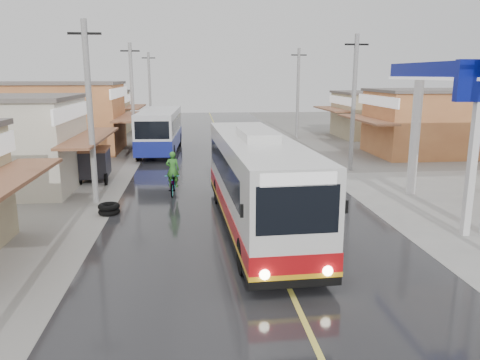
# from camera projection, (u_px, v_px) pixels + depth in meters

# --- Properties ---
(ground) EXTENTS (120.00, 120.00, 0.00)m
(ground) POSITION_uv_depth(u_px,v_px,m) (285.00, 279.00, 13.34)
(ground) COLOR slate
(ground) RESTS_ON ground
(road) EXTENTS (12.00, 90.00, 0.02)m
(road) POSITION_uv_depth(u_px,v_px,m) (236.00, 172.00, 27.90)
(road) COLOR black
(road) RESTS_ON ground
(centre_line) EXTENTS (0.15, 90.00, 0.01)m
(centre_line) POSITION_uv_depth(u_px,v_px,m) (236.00, 172.00, 27.90)
(centre_line) COLOR #D8CC4C
(centre_line) RESTS_ON road
(shopfronts_left) EXTENTS (11.00, 44.00, 5.20)m
(shopfronts_left) POSITION_uv_depth(u_px,v_px,m) (27.00, 167.00, 29.54)
(shopfronts_left) COLOR tan
(shopfronts_left) RESTS_ON ground
(utility_poles_left) EXTENTS (1.60, 50.00, 8.00)m
(utility_poles_left) POSITION_uv_depth(u_px,v_px,m) (119.00, 171.00, 28.19)
(utility_poles_left) COLOR gray
(utility_poles_left) RESTS_ON ground
(utility_poles_right) EXTENTS (1.60, 36.00, 8.00)m
(utility_poles_right) POSITION_uv_depth(u_px,v_px,m) (350.00, 170.00, 28.58)
(utility_poles_right) COLOR gray
(utility_poles_right) RESTS_ON ground
(coach_bus) EXTENTS (3.13, 11.97, 3.71)m
(coach_bus) POSITION_uv_depth(u_px,v_px,m) (256.00, 182.00, 17.47)
(coach_bus) COLOR silver
(coach_bus) RESTS_ON road
(second_bus) EXTENTS (2.95, 9.55, 3.14)m
(second_bus) POSITION_uv_depth(u_px,v_px,m) (160.00, 130.00, 34.60)
(second_bus) COLOR silver
(second_bus) RESTS_ON road
(cyclist) EXTENTS (0.77, 2.01, 2.14)m
(cyclist) POSITION_uv_depth(u_px,v_px,m) (173.00, 180.00, 22.62)
(cyclist) COLOR black
(cyclist) RESTS_ON ground
(tricycle_near) EXTENTS (1.67, 2.40, 1.83)m
(tricycle_near) POSITION_uv_depth(u_px,v_px,m) (95.00, 163.00, 25.33)
(tricycle_near) COLOR #26262D
(tricycle_near) RESTS_ON ground
(tyre_stack) EXTENTS (0.89, 0.89, 0.46)m
(tyre_stack) POSITION_uv_depth(u_px,v_px,m) (109.00, 209.00, 19.49)
(tyre_stack) COLOR black
(tyre_stack) RESTS_ON ground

